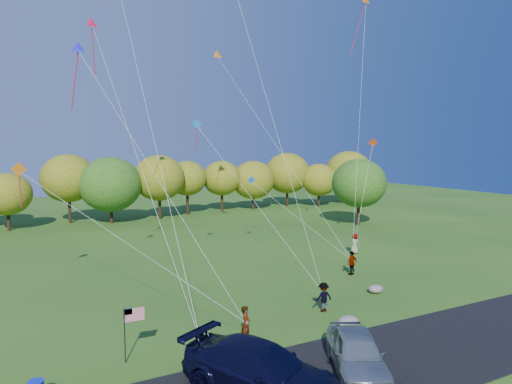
% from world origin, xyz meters
% --- Properties ---
extents(ground, '(140.00, 140.00, 0.00)m').
position_xyz_m(ground, '(0.00, 0.00, 0.00)').
color(ground, '#295217').
rests_on(ground, ground).
extents(asphalt_lane, '(44.00, 6.00, 0.06)m').
position_xyz_m(asphalt_lane, '(0.00, -4.00, 0.03)').
color(asphalt_lane, black).
rests_on(asphalt_lane, ground).
extents(treeline, '(74.24, 27.42, 8.32)m').
position_xyz_m(treeline, '(2.14, 36.42, 4.68)').
color(treeline, '#331E12').
rests_on(treeline, ground).
extents(minivan_navy, '(5.08, 6.61, 1.79)m').
position_xyz_m(minivan_navy, '(-2.04, -3.88, 0.95)').
color(minivan_navy, black).
rests_on(minivan_navy, asphalt_lane).
extents(minivan_silver, '(3.86, 5.10, 1.62)m').
position_xyz_m(minivan_silver, '(2.00, -4.22, 0.87)').
color(minivan_silver, '#9DA5A8').
rests_on(minivan_silver, asphalt_lane).
extents(flyer_a, '(0.71, 0.76, 1.75)m').
position_xyz_m(flyer_a, '(-0.62, 0.21, 0.88)').
color(flyer_a, '#4C4C59').
rests_on(flyer_a, ground).
extents(flyer_b, '(0.94, 0.93, 1.53)m').
position_xyz_m(flyer_b, '(-3.14, -0.80, 0.76)').
color(flyer_b, '#4C4C59').
rests_on(flyer_b, ground).
extents(flyer_c, '(1.05, 0.64, 1.58)m').
position_xyz_m(flyer_c, '(4.84, 1.93, 0.79)').
color(flyer_c, '#4C4C59').
rests_on(flyer_c, ground).
extents(flyer_d, '(1.04, 0.60, 1.66)m').
position_xyz_m(flyer_d, '(10.71, 6.77, 0.83)').
color(flyer_d, '#4C4C59').
rests_on(flyer_d, ground).
extents(flyer_e, '(0.87, 0.99, 1.70)m').
position_xyz_m(flyer_e, '(14.89, 11.55, 0.85)').
color(flyer_e, '#4C4C59').
rests_on(flyer_e, ground).
extents(flag_assembly, '(0.85, 0.55, 2.29)m').
position_xyz_m(flag_assembly, '(-5.56, 0.87, 1.70)').
color(flag_assembly, black).
rests_on(flag_assembly, ground).
extents(boulder_near, '(1.12, 0.88, 0.56)m').
position_xyz_m(boulder_near, '(4.66, -0.38, 0.28)').
color(boulder_near, gray).
rests_on(boulder_near, ground).
extents(boulder_far, '(0.94, 0.78, 0.49)m').
position_xyz_m(boulder_far, '(9.48, 3.02, 0.24)').
color(boulder_far, gray).
rests_on(boulder_far, ground).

